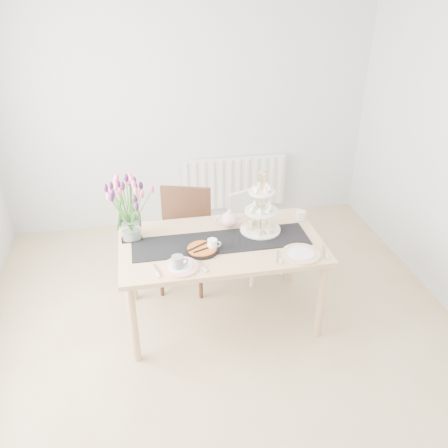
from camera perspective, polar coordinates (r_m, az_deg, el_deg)
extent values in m
plane|color=tan|center=(3.87, 0.55, -15.21)|extent=(4.50, 4.50, 0.00)
plane|color=silver|center=(5.18, -4.43, 13.42)|extent=(4.00, 0.00, 4.00)
cube|color=white|center=(5.49, 1.19, 5.00)|extent=(1.20, 0.08, 0.60)
cube|color=tan|center=(3.76, -0.36, -2.46)|extent=(1.60, 0.90, 0.04)
cylinder|color=tan|center=(3.64, -10.82, -11.73)|extent=(0.06, 0.06, 0.71)
cylinder|color=tan|center=(3.86, 11.58, -8.99)|extent=(0.06, 0.06, 0.71)
cylinder|color=tan|center=(4.24, -11.08, -5.05)|extent=(0.06, 0.06, 0.71)
cylinder|color=tan|center=(4.44, 8.07, -3.07)|extent=(0.06, 0.06, 0.71)
cube|color=#372114|center=(4.30, -4.93, -2.23)|extent=(0.57, 0.57, 0.04)
cube|color=#372114|center=(4.36, -4.58, 1.85)|extent=(0.45, 0.17, 0.43)
cylinder|color=#372114|center=(4.32, -7.58, -6.09)|extent=(0.04, 0.04, 0.45)
cylinder|color=#372114|center=(4.26, -2.83, -6.43)|extent=(0.04, 0.04, 0.45)
cylinder|color=#372114|center=(4.61, -6.61, -3.52)|extent=(0.04, 0.04, 0.45)
cylinder|color=#372114|center=(4.55, -2.17, -3.80)|extent=(0.04, 0.04, 0.45)
cube|color=white|center=(4.52, 3.92, -1.37)|extent=(0.53, 0.53, 0.04)
cube|color=white|center=(4.54, 2.62, 1.89)|extent=(0.39, 0.19, 0.38)
cylinder|color=white|center=(4.42, 3.38, -5.43)|extent=(0.04, 0.04, 0.39)
cylinder|color=white|center=(4.61, 6.97, -3.97)|extent=(0.04, 0.04, 0.39)
cylinder|color=white|center=(4.66, 0.72, -3.34)|extent=(0.04, 0.04, 0.39)
cylinder|color=white|center=(4.84, 4.23, -2.05)|extent=(0.04, 0.04, 0.39)
cube|color=black|center=(3.75, -0.36, -2.15)|extent=(1.40, 0.35, 0.01)
cube|color=silver|center=(3.84, -11.10, -0.57)|extent=(0.17, 0.17, 0.17)
cylinder|color=gold|center=(3.80, 4.51, 2.36)|extent=(0.01, 0.01, 0.49)
cylinder|color=white|center=(3.91, 4.38, -0.62)|extent=(0.33, 0.33, 0.01)
cylinder|color=white|center=(3.82, 4.47, 1.62)|extent=(0.27, 0.27, 0.01)
cylinder|color=white|center=(3.75, 4.57, 3.87)|extent=(0.21, 0.21, 0.01)
cylinder|color=white|center=(4.10, 9.17, 1.02)|extent=(0.10, 0.10, 0.08)
cylinder|color=black|center=(3.64, -2.66, -3.15)|extent=(0.25, 0.25, 0.02)
cylinder|color=#C5601B|center=(3.63, -2.66, -2.95)|extent=(0.23, 0.23, 0.01)
cylinder|color=gray|center=(3.43, -5.60, -4.66)|extent=(0.10, 0.10, 0.11)
cylinder|color=white|center=(3.63, -1.41, -2.50)|extent=(0.08, 0.08, 0.09)
cylinder|color=white|center=(3.46, -5.26, -5.18)|extent=(0.32, 0.32, 0.01)
cylinder|color=silver|center=(3.64, 9.23, -3.58)|extent=(0.37, 0.37, 0.02)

